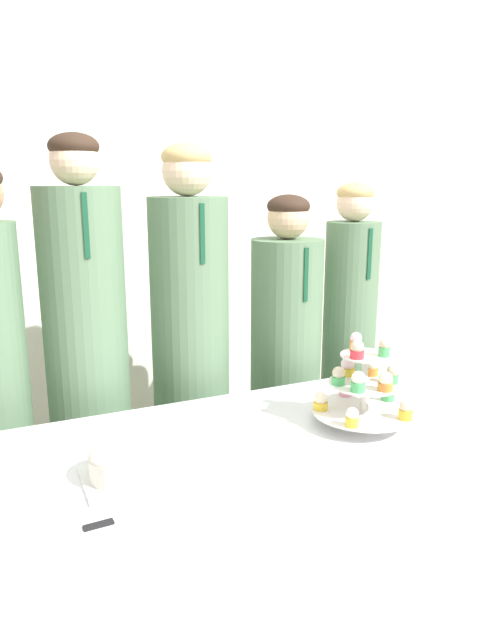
{
  "coord_description": "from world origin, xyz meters",
  "views": [
    {
      "loc": [
        -0.76,
        -1.1,
        1.48
      ],
      "look_at": [
        -0.08,
        0.41,
        1.08
      ],
      "focal_mm": 32.0,
      "sensor_mm": 36.0,
      "label": 1
    }
  ],
  "objects_px": {
    "cupcake_stand": "(364,386)",
    "student_4": "(348,351)",
    "student_3": "(285,369)",
    "student_1": "(88,371)",
    "cake_knife": "(116,521)",
    "student_2": "(191,359)",
    "round_cake": "(122,461)"
  },
  "relations": [
    {
      "from": "round_cake",
      "to": "student_2",
      "type": "bearing_deg",
      "value": 58.53
    },
    {
      "from": "round_cake",
      "to": "cake_knife",
      "type": "xyz_separation_m",
      "value": [
        -0.06,
        -0.19,
        -0.05
      ]
    },
    {
      "from": "cake_knife",
      "to": "student_3",
      "type": "xyz_separation_m",
      "value": [
        0.96,
        0.93,
        -0.04
      ]
    },
    {
      "from": "round_cake",
      "to": "student_4",
      "type": "relative_size",
      "value": 0.14
    },
    {
      "from": "cake_knife",
      "to": "student_4",
      "type": "xyz_separation_m",
      "value": [
        1.29,
        0.93,
        0.01
      ]
    },
    {
      "from": "cupcake_stand",
      "to": "student_2",
      "type": "bearing_deg",
      "value": 116.38
    },
    {
      "from": "cake_knife",
      "to": "cupcake_stand",
      "type": "xyz_separation_m",
      "value": [
        0.86,
        0.23,
        0.13
      ]
    },
    {
      "from": "student_3",
      "to": "student_4",
      "type": "relative_size",
      "value": 0.97
    },
    {
      "from": "round_cake",
      "to": "cupcake_stand",
      "type": "distance_m",
      "value": 0.81
    },
    {
      "from": "student_2",
      "to": "cake_knife",
      "type": "bearing_deg",
      "value": -118.87
    },
    {
      "from": "round_cake",
      "to": "student_4",
      "type": "height_order",
      "value": "student_4"
    },
    {
      "from": "cake_knife",
      "to": "cupcake_stand",
      "type": "height_order",
      "value": "cupcake_stand"
    },
    {
      "from": "student_4",
      "to": "student_3",
      "type": "bearing_deg",
      "value": 180.0
    },
    {
      "from": "cupcake_stand",
      "to": "student_3",
      "type": "bearing_deg",
      "value": 82.17
    },
    {
      "from": "student_1",
      "to": "cupcake_stand",
      "type": "bearing_deg",
      "value": -42.59
    },
    {
      "from": "student_2",
      "to": "student_3",
      "type": "bearing_deg",
      "value": -0.0
    },
    {
      "from": "round_cake",
      "to": "student_3",
      "type": "relative_size",
      "value": 0.15
    },
    {
      "from": "cake_knife",
      "to": "student_1",
      "type": "height_order",
      "value": "student_1"
    },
    {
      "from": "student_4",
      "to": "student_1",
      "type": "bearing_deg",
      "value": 180.0
    },
    {
      "from": "student_1",
      "to": "student_4",
      "type": "bearing_deg",
      "value": -0.0
    },
    {
      "from": "round_cake",
      "to": "student_4",
      "type": "distance_m",
      "value": 1.44
    },
    {
      "from": "round_cake",
      "to": "cupcake_stand",
      "type": "bearing_deg",
      "value": 2.79
    },
    {
      "from": "student_2",
      "to": "student_4",
      "type": "xyz_separation_m",
      "value": [
        0.78,
        -0.0,
        -0.06
      ]
    },
    {
      "from": "student_3",
      "to": "student_1",
      "type": "bearing_deg",
      "value": 180.0
    },
    {
      "from": "student_2",
      "to": "student_3",
      "type": "distance_m",
      "value": 0.46
    },
    {
      "from": "cupcake_stand",
      "to": "student_1",
      "type": "relative_size",
      "value": 0.2
    },
    {
      "from": "cupcake_stand",
      "to": "student_3",
      "type": "xyz_separation_m",
      "value": [
        0.1,
        0.7,
        -0.17
      ]
    },
    {
      "from": "cake_knife",
      "to": "student_2",
      "type": "relative_size",
      "value": 0.14
    },
    {
      "from": "cupcake_stand",
      "to": "student_4",
      "type": "relative_size",
      "value": 0.22
    },
    {
      "from": "round_cake",
      "to": "cake_knife",
      "type": "height_order",
      "value": "round_cake"
    },
    {
      "from": "cake_knife",
      "to": "student_4",
      "type": "bearing_deg",
      "value": 32.63
    },
    {
      "from": "cupcake_stand",
      "to": "student_4",
      "type": "height_order",
      "value": "student_4"
    }
  ]
}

